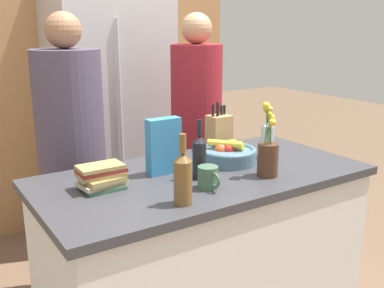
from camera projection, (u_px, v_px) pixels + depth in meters
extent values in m
cube|color=silver|center=(203.00, 261.00, 2.24)|extent=(1.50, 0.75, 0.85)
cube|color=#38383D|center=(203.00, 177.00, 2.13)|extent=(1.56, 0.78, 0.04)
cube|color=#AD7A4C|center=(72.00, 60.00, 3.49)|extent=(2.76, 0.12, 2.60)
cube|color=#B7B7BC|center=(111.00, 106.00, 3.36)|extent=(0.82, 0.60, 1.95)
cylinder|color=#B7B7BC|center=(120.00, 99.00, 3.05)|extent=(0.02, 0.02, 1.07)
cylinder|color=slate|center=(228.00, 156.00, 2.28)|extent=(0.29, 0.29, 0.06)
torus|color=slate|center=(228.00, 150.00, 2.27)|extent=(0.29, 0.29, 0.03)
sphere|color=red|center=(228.00, 150.00, 2.27)|extent=(0.07, 0.07, 0.07)
sphere|color=#C64C23|center=(221.00, 150.00, 2.28)|extent=(0.07, 0.07, 0.07)
sphere|color=#99B233|center=(232.00, 146.00, 2.33)|extent=(0.07, 0.07, 0.07)
cylinder|color=yellow|center=(227.00, 145.00, 2.29)|extent=(0.11, 0.17, 0.03)
cylinder|color=yellow|center=(225.00, 144.00, 2.27)|extent=(0.14, 0.16, 0.03)
cube|color=tan|center=(219.00, 132.00, 2.51)|extent=(0.12, 0.10, 0.19)
cylinder|color=black|center=(213.00, 111.00, 2.46)|extent=(0.01, 0.01, 0.08)
cylinder|color=black|center=(217.00, 110.00, 2.45)|extent=(0.01, 0.01, 0.09)
cylinder|color=black|center=(218.00, 110.00, 2.48)|extent=(0.01, 0.01, 0.08)
cylinder|color=black|center=(222.00, 111.00, 2.50)|extent=(0.01, 0.01, 0.06)
cylinder|color=black|center=(224.00, 111.00, 2.51)|extent=(0.01, 0.01, 0.06)
cylinder|color=#4C2D1E|center=(268.00, 160.00, 2.06)|extent=(0.10, 0.10, 0.15)
cylinder|color=#477538|center=(271.00, 131.00, 2.03)|extent=(0.01, 0.02, 0.12)
sphere|color=gold|center=(272.00, 117.00, 2.02)|extent=(0.03, 0.03, 0.03)
cylinder|color=#477538|center=(268.00, 129.00, 2.03)|extent=(0.01, 0.01, 0.14)
sphere|color=gold|center=(269.00, 114.00, 2.02)|extent=(0.03, 0.03, 0.03)
cylinder|color=#477538|center=(267.00, 127.00, 2.03)|extent=(0.03, 0.01, 0.16)
sphere|color=gold|center=(266.00, 109.00, 2.02)|extent=(0.03, 0.03, 0.03)
cylinder|color=#477538|center=(267.00, 125.00, 2.02)|extent=(0.01, 0.03, 0.18)
sphere|color=gold|center=(266.00, 106.00, 1.99)|extent=(0.04, 0.04, 0.04)
cylinder|color=#477538|center=(269.00, 127.00, 2.01)|extent=(0.02, 0.02, 0.16)
sphere|color=gold|center=(270.00, 109.00, 1.98)|extent=(0.02, 0.02, 0.02)
cylinder|color=#477538|center=(271.00, 133.00, 2.03)|extent=(0.01, 0.01, 0.10)
sphere|color=gold|center=(272.00, 122.00, 2.01)|extent=(0.04, 0.04, 0.04)
cube|color=teal|center=(164.00, 146.00, 2.09)|extent=(0.16, 0.06, 0.26)
cylinder|color=#42664C|center=(208.00, 177.00, 1.91)|extent=(0.09, 0.09, 0.10)
torus|color=#42664C|center=(215.00, 180.00, 1.87)|extent=(0.01, 0.07, 0.07)
cube|color=#3D6047|center=(102.00, 186.00, 1.92)|extent=(0.17, 0.15, 0.02)
cube|color=#B7A88E|center=(102.00, 183.00, 1.91)|extent=(0.21, 0.14, 0.02)
cube|color=#99844C|center=(103.00, 179.00, 1.91)|extent=(0.18, 0.15, 0.02)
cube|color=#99844C|center=(101.00, 174.00, 1.91)|extent=(0.21, 0.14, 0.02)
cube|color=maroon|center=(101.00, 170.00, 1.91)|extent=(0.20, 0.13, 0.02)
cube|color=#99844C|center=(100.00, 167.00, 1.89)|extent=(0.19, 0.12, 0.02)
cylinder|color=black|center=(199.00, 161.00, 2.03)|extent=(0.06, 0.06, 0.17)
cone|color=black|center=(199.00, 139.00, 2.00)|extent=(0.06, 0.06, 0.03)
cylinder|color=black|center=(200.00, 127.00, 1.99)|extent=(0.02, 0.02, 0.07)
cylinder|color=#B2BCC1|center=(267.00, 141.00, 2.36)|extent=(0.07, 0.07, 0.17)
cone|color=#B2BCC1|center=(268.00, 123.00, 2.33)|extent=(0.07, 0.07, 0.03)
cylinder|color=#B2BCC1|center=(268.00, 113.00, 2.32)|extent=(0.03, 0.03, 0.07)
cylinder|color=brown|center=(183.00, 183.00, 1.73)|extent=(0.07, 0.07, 0.18)
cone|color=brown|center=(183.00, 157.00, 1.71)|extent=(0.07, 0.07, 0.03)
cylinder|color=brown|center=(183.00, 143.00, 1.69)|extent=(0.03, 0.03, 0.07)
cube|color=#383842|center=(78.00, 234.00, 2.60)|extent=(0.32, 0.26, 0.79)
cylinder|color=#4C4256|center=(69.00, 111.00, 2.41)|extent=(0.37, 0.37, 0.66)
sphere|color=#996B4C|center=(63.00, 30.00, 2.30)|extent=(0.19, 0.19, 0.19)
cube|color=#383842|center=(196.00, 203.00, 3.04)|extent=(0.30, 0.26, 0.79)
cylinder|color=maroon|center=(196.00, 97.00, 2.85)|extent=(0.33, 0.33, 0.66)
sphere|color=tan|center=(197.00, 28.00, 2.74)|extent=(0.19, 0.19, 0.19)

